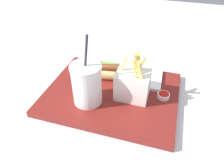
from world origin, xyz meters
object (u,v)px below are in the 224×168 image
Objects in this scene: fries_basket at (133,85)px; ketchup_cup_2 at (74,68)px; soda_cup at (87,84)px; napkin_stack at (145,78)px; hot_dog_1 at (106,71)px; ketchup_cup_1 at (163,95)px.

fries_basket is 4.15× the size of ketchup_cup_2.
soda_cup reaches higher than napkin_stack.
napkin_stack is at bearing 48.02° from soda_cup.
hot_dog_1 reaches higher than napkin_stack.
soda_cup is 1.44× the size of fries_basket.
ketchup_cup_2 is (-0.12, 0.15, -0.06)m from soda_cup.
ketchup_cup_1 is (0.10, 0.02, -0.04)m from fries_basket.
hot_dog_1 is at bearing -168.96° from napkin_stack.
napkin_stack is (-0.08, 0.08, -0.00)m from ketchup_cup_1.
fries_basket is 0.14m from hot_dog_1.
fries_basket is at bearing -34.75° from hot_dog_1.
ketchup_cup_2 is at bearing 176.41° from hot_dog_1.
hot_dog_1 reaches higher than ketchup_cup_1.
napkin_stack is at bearing 3.94° from ketchup_cup_2.
hot_dog_1 is 1.43× the size of napkin_stack.
soda_cup is 0.24m from napkin_stack.
ketchup_cup_2 is 0.30× the size of napkin_stack.
fries_basket is at bearing -19.57° from ketchup_cup_2.
soda_cup reaches higher than ketchup_cup_2.
ketchup_cup_2 is at bearing 128.30° from soda_cup.
ketchup_cup_2 is at bearing 160.43° from fries_basket.
fries_basket is 0.88× the size of hot_dog_1.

